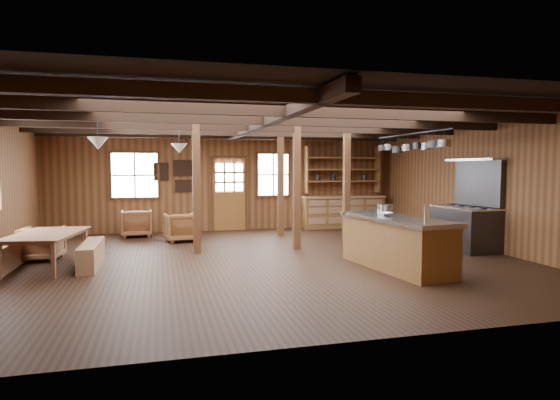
{
  "coord_description": "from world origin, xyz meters",
  "views": [
    {
      "loc": [
        -1.95,
        -8.93,
        1.83
      ],
      "look_at": [
        0.61,
        0.98,
        1.1
      ],
      "focal_mm": 30.0,
      "sensor_mm": 36.0,
      "label": 1
    }
  ],
  "objects_px": {
    "dining_table": "(49,251)",
    "armchair_a": "(181,227)",
    "commercial_range": "(467,220)",
    "armchair_c": "(42,243)",
    "armchair_b": "(137,223)",
    "kitchen_island": "(396,242)"
  },
  "relations": [
    {
      "from": "dining_table",
      "to": "armchair_a",
      "type": "height_order",
      "value": "armchair_a"
    },
    {
      "from": "commercial_range",
      "to": "armchair_c",
      "type": "height_order",
      "value": "commercial_range"
    },
    {
      "from": "armchair_b",
      "to": "armchair_c",
      "type": "relative_size",
      "value": 1.07
    },
    {
      "from": "commercial_range",
      "to": "dining_table",
      "type": "height_order",
      "value": "commercial_range"
    },
    {
      "from": "dining_table",
      "to": "armchair_b",
      "type": "xyz_separation_m",
      "value": [
        1.36,
        3.64,
        0.03
      ]
    },
    {
      "from": "kitchen_island",
      "to": "armchair_b",
      "type": "relative_size",
      "value": 3.32
    },
    {
      "from": "kitchen_island",
      "to": "commercial_range",
      "type": "height_order",
      "value": "commercial_range"
    },
    {
      "from": "armchair_a",
      "to": "armchair_b",
      "type": "xyz_separation_m",
      "value": [
        -1.09,
        1.09,
        0.0
      ]
    },
    {
      "from": "armchair_c",
      "to": "dining_table",
      "type": "bearing_deg",
      "value": 115.73
    },
    {
      "from": "kitchen_island",
      "to": "armchair_a",
      "type": "distance_m",
      "value": 5.47
    },
    {
      "from": "kitchen_island",
      "to": "commercial_range",
      "type": "distance_m",
      "value": 2.89
    },
    {
      "from": "armchair_c",
      "to": "armchair_b",
      "type": "bearing_deg",
      "value": -114.6
    },
    {
      "from": "commercial_range",
      "to": "dining_table",
      "type": "relative_size",
      "value": 1.1
    },
    {
      "from": "dining_table",
      "to": "kitchen_island",
      "type": "bearing_deg",
      "value": -96.01
    },
    {
      "from": "dining_table",
      "to": "armchair_c",
      "type": "xyz_separation_m",
      "value": [
        -0.3,
        0.84,
        0.01
      ]
    },
    {
      "from": "kitchen_island",
      "to": "armchair_b",
      "type": "bearing_deg",
      "value": 124.4
    },
    {
      "from": "commercial_range",
      "to": "armchair_c",
      "type": "bearing_deg",
      "value": 173.63
    },
    {
      "from": "kitchen_island",
      "to": "commercial_range",
      "type": "relative_size",
      "value": 1.29
    },
    {
      "from": "kitchen_island",
      "to": "armchair_c",
      "type": "distance_m",
      "value": 6.79
    },
    {
      "from": "kitchen_island",
      "to": "commercial_range",
      "type": "bearing_deg",
      "value": 22.21
    },
    {
      "from": "armchair_b",
      "to": "armchair_a",
      "type": "bearing_deg",
      "value": 133.3
    },
    {
      "from": "kitchen_island",
      "to": "armchair_c",
      "type": "height_order",
      "value": "kitchen_island"
    }
  ]
}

